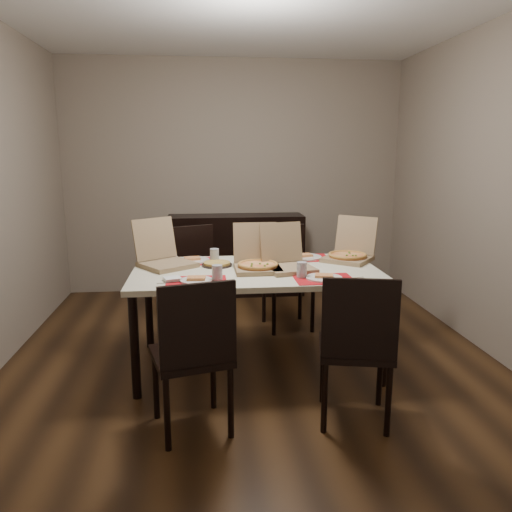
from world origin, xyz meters
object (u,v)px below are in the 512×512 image
at_px(pizza_box_center, 257,263).
at_px(dining_table, 256,278).
at_px(chair_far_right, 286,271).
at_px(soda_bottle, 143,244).
at_px(dip_bowl, 266,262).
at_px(chair_near_left, 194,351).
at_px(chair_near_right, 357,344).
at_px(sideboard, 236,255).
at_px(chair_far_left, 197,273).

bearing_deg(pizza_box_center, dining_table, 105.60).
xyz_separation_m(chair_far_right, soda_bottle, (-1.22, -0.54, 0.38)).
distance_m(chair_far_right, dip_bowl, 0.79).
distance_m(chair_near_left, chair_near_right, 0.94).
xyz_separation_m(dining_table, chair_near_right, (0.49, -0.91, -0.17)).
height_order(sideboard, dining_table, sideboard).
relative_size(sideboard, dining_table, 0.83).
xyz_separation_m(chair_near_right, chair_far_right, (-0.12, 1.78, 0.00)).
bearing_deg(dip_bowl, chair_far_right, 68.91).
xyz_separation_m(sideboard, soda_bottle, (-0.83, -1.63, 0.44)).
height_order(chair_far_left, dip_bowl, chair_far_left).
xyz_separation_m(sideboard, pizza_box_center, (0.02, -1.99, 0.35)).
height_order(dining_table, chair_near_left, chair_near_left).
height_order(dining_table, soda_bottle, soda_bottle).
height_order(dining_table, chair_far_right, chair_far_right).
bearing_deg(chair_near_right, chair_near_left, -179.74).
relative_size(sideboard, soda_bottle, 4.44).
bearing_deg(chair_near_left, chair_far_right, 65.39).
relative_size(dining_table, dip_bowl, 16.87).
distance_m(chair_far_right, pizza_box_center, 1.01).
bearing_deg(dining_table, pizza_box_center, -74.40).
height_order(dining_table, chair_far_left, chair_far_left).
height_order(chair_far_left, pizza_box_center, pizza_box_center).
bearing_deg(chair_near_left, chair_near_right, 0.26).
distance_m(chair_near_left, pizza_box_center, 1.04).
xyz_separation_m(chair_near_right, chair_far_left, (-0.94, 1.82, 0.00)).
xyz_separation_m(chair_near_left, chair_far_right, (0.82, 1.79, 0.00)).
distance_m(chair_far_left, pizza_box_center, 1.08).
relative_size(sideboard, chair_far_right, 1.61).
distance_m(dining_table, pizza_box_center, 0.12).
bearing_deg(soda_bottle, dip_bowl, -9.43).
xyz_separation_m(sideboard, dining_table, (0.02, -1.96, 0.23)).
relative_size(pizza_box_center, dip_bowl, 3.45).
bearing_deg(pizza_box_center, sideboard, 90.68).
bearing_deg(chair_near_right, dining_table, 118.38).
bearing_deg(dining_table, sideboard, 90.49).
height_order(sideboard, chair_far_right, chair_far_right).
distance_m(chair_near_right, soda_bottle, 1.86).
relative_size(chair_far_right, pizza_box_center, 2.53).
bearing_deg(chair_far_right, dining_table, -112.93).
xyz_separation_m(sideboard, chair_far_right, (0.39, -1.09, 0.06)).
height_order(sideboard, chair_far_left, chair_far_left).
bearing_deg(sideboard, chair_far_right, -70.44).
distance_m(chair_far_left, soda_bottle, 0.80).
height_order(chair_near_left, chair_far_left, same).
bearing_deg(pizza_box_center, soda_bottle, 157.39).
bearing_deg(chair_far_right, pizza_box_center, -112.01).
height_order(sideboard, chair_near_right, chair_near_right).
bearing_deg(chair_near_right, pizza_box_center, 118.69).
relative_size(chair_near_left, chair_far_right, 1.00).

